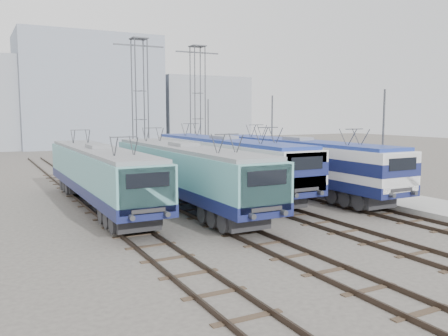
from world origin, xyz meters
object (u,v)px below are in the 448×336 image
(mast_front, at_px, (383,148))
(mast_mid, at_px, (272,138))
(locomotive_center_right, at_px, (225,159))
(catenary_tower_west, at_px, (140,101))
(mast_rear, at_px, (208,133))
(locomotive_center_left, at_px, (185,170))
(locomotive_far_left, at_px, (100,172))
(catenary_tower_east, at_px, (198,102))
(locomotive_far_right, at_px, (299,160))

(mast_front, bearing_deg, mast_mid, 90.00)
(locomotive_center_right, xyz_separation_m, catenary_tower_west, (-2.25, 11.73, 4.26))
(locomotive_center_right, height_order, mast_rear, mast_rear)
(locomotive_center_left, height_order, catenary_tower_west, catenary_tower_west)
(locomotive_far_left, distance_m, catenary_tower_east, 20.70)
(locomotive_center_right, bearing_deg, mast_rear, 68.02)
(locomotive_far_right, xyz_separation_m, mast_mid, (1.85, 6.21, 1.17))
(locomotive_far_left, bearing_deg, catenary_tower_east, 49.04)
(locomotive_far_right, distance_m, catenary_tower_east, 16.78)
(mast_mid, height_order, mast_rear, same)
(catenary_tower_west, bearing_deg, locomotive_far_left, -116.97)
(locomotive_center_left, height_order, locomotive_center_right, locomotive_center_right)
(mast_rear, bearing_deg, mast_mid, -90.00)
(catenary_tower_west, relative_size, mast_front, 1.71)
(locomotive_far_right, height_order, mast_mid, mast_mid)
(locomotive_far_left, bearing_deg, locomotive_center_right, 9.66)
(locomotive_center_right, relative_size, catenary_tower_east, 1.56)
(locomotive_center_left, bearing_deg, mast_mid, 33.69)
(locomotive_center_right, bearing_deg, mast_mid, 30.46)
(locomotive_center_left, xyz_separation_m, catenary_tower_east, (8.75, 17.23, 4.40))
(mast_front, bearing_deg, locomotive_far_right, 107.73)
(locomotive_far_right, relative_size, mast_mid, 2.61)
(locomotive_far_right, bearing_deg, mast_front, -72.27)
(locomotive_far_right, bearing_deg, locomotive_center_left, -173.54)
(catenary_tower_west, relative_size, mast_rear, 1.71)
(locomotive_far_left, relative_size, mast_rear, 2.49)
(locomotive_far_right, distance_m, mast_rear, 18.35)
(locomotive_center_left, xyz_separation_m, locomotive_far_right, (9.00, 1.02, 0.09))
(locomotive_far_right, distance_m, mast_mid, 6.59)
(catenary_tower_east, bearing_deg, locomotive_center_left, -116.92)
(locomotive_far_left, distance_m, locomotive_center_left, 4.91)
(locomotive_far_right, relative_size, catenary_tower_west, 1.52)
(catenary_tower_east, xyz_separation_m, mast_rear, (2.10, 2.00, -3.14))
(mast_mid, bearing_deg, catenary_tower_west, 137.07)
(catenary_tower_west, xyz_separation_m, mast_rear, (8.60, 4.00, -3.14))
(mast_rear, bearing_deg, catenary_tower_east, -136.40)
(catenary_tower_west, distance_m, catenary_tower_east, 6.80)
(catenary_tower_west, height_order, catenary_tower_east, same)
(locomotive_center_left, relative_size, locomotive_center_right, 0.96)
(locomotive_far_right, height_order, mast_rear, mast_rear)
(catenary_tower_east, xyz_separation_m, mast_front, (2.10, -22.00, -3.14))
(locomotive_center_left, bearing_deg, catenary_tower_west, 81.60)
(mast_front, bearing_deg, locomotive_center_left, 156.29)
(locomotive_center_left, height_order, locomotive_far_right, locomotive_far_right)
(mast_front, bearing_deg, locomotive_center_right, 127.53)
(locomotive_center_left, xyz_separation_m, mast_rear, (10.85, 19.23, 1.26))
(locomotive_far_right, bearing_deg, locomotive_far_left, 175.98)
(locomotive_center_left, distance_m, catenary_tower_west, 16.02)
(locomotive_far_left, bearing_deg, catenary_tower_west, 63.03)
(locomotive_far_right, xyz_separation_m, mast_front, (1.85, -5.79, 1.17))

